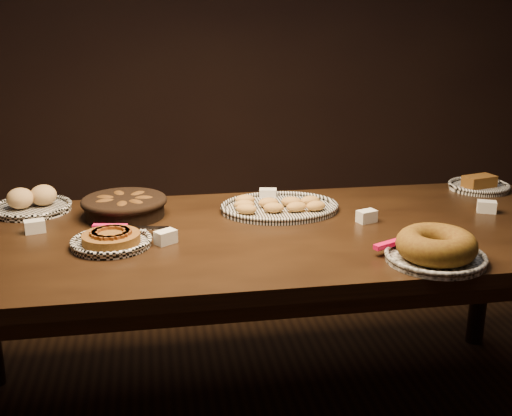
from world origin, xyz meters
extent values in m
plane|color=black|center=(0.00, 0.00, 0.00)|extent=(5.00, 5.00, 0.00)
cube|color=black|center=(0.00, 0.00, 0.72)|extent=(2.40, 1.00, 0.05)
cylinder|color=black|center=(1.08, 0.38, 0.35)|extent=(0.08, 0.08, 0.70)
torus|color=white|center=(-0.53, -0.07, 0.77)|extent=(0.27, 0.27, 0.02)
cylinder|color=#4F300F|center=(-0.53, -0.07, 0.78)|extent=(0.22, 0.22, 0.03)
cube|color=#56280E|center=(-0.48, -0.08, 0.80)|extent=(0.03, 0.07, 0.01)
cube|color=#56280E|center=(-0.49, -0.05, 0.80)|extent=(0.04, 0.07, 0.01)
cube|color=#56280E|center=(-0.50, -0.02, 0.80)|extent=(0.07, 0.05, 0.01)
cube|color=#56280E|center=(-0.53, -0.02, 0.80)|extent=(0.07, 0.02, 0.01)
cube|color=#56280E|center=(-0.56, -0.02, 0.80)|extent=(0.07, 0.05, 0.01)
cube|color=#56280E|center=(-0.58, -0.04, 0.80)|extent=(0.05, 0.07, 0.01)
cube|color=#56280E|center=(-0.59, -0.07, 0.80)|extent=(0.03, 0.07, 0.01)
cube|color=#56280E|center=(-0.58, -0.10, 0.80)|extent=(0.06, 0.06, 0.01)
cube|color=#56280E|center=(-0.55, -0.12, 0.80)|extent=(0.07, 0.04, 0.01)
cube|color=#56280E|center=(-0.52, -0.12, 0.80)|extent=(0.07, 0.04, 0.01)
cube|color=#56280E|center=(-0.50, -0.10, 0.80)|extent=(0.06, 0.06, 0.01)
cube|color=#FF0C54|center=(-0.54, 0.05, 0.78)|extent=(0.12, 0.05, 0.02)
cube|color=silver|center=(-0.42, 0.02, 0.78)|extent=(0.15, 0.06, 0.00)
torus|color=black|center=(0.10, 0.22, 0.77)|extent=(0.37, 0.37, 0.02)
ellipsoid|color=#9D652D|center=(-0.04, 0.16, 0.78)|extent=(0.09, 0.07, 0.04)
ellipsoid|color=#9D652D|center=(0.06, 0.16, 0.78)|extent=(0.09, 0.07, 0.04)
ellipsoid|color=#9D652D|center=(0.15, 0.16, 0.78)|extent=(0.09, 0.06, 0.04)
ellipsoid|color=#9D652D|center=(0.23, 0.16, 0.78)|extent=(0.09, 0.07, 0.04)
ellipsoid|color=#9D652D|center=(-0.04, 0.22, 0.78)|extent=(0.09, 0.06, 0.04)
ellipsoid|color=#9D652D|center=(0.05, 0.23, 0.78)|extent=(0.08, 0.06, 0.04)
ellipsoid|color=#9D652D|center=(0.15, 0.23, 0.78)|extent=(0.09, 0.07, 0.04)
ellipsoid|color=#9D652D|center=(0.22, 0.23, 0.78)|extent=(0.09, 0.06, 0.04)
ellipsoid|color=#9D652D|center=(-0.03, 0.29, 0.78)|extent=(0.08, 0.05, 0.04)
torus|color=black|center=(0.47, -0.38, 0.77)|extent=(0.32, 0.32, 0.02)
torus|color=brown|center=(0.47, -0.38, 0.81)|extent=(0.30, 0.30, 0.09)
cube|color=#FF0C54|center=(0.36, -0.28, 0.78)|extent=(0.12, 0.07, 0.02)
cube|color=silver|center=(0.47, -0.22, 0.78)|extent=(0.15, 0.09, 0.00)
cylinder|color=black|center=(-0.50, 0.25, 0.79)|extent=(0.32, 0.32, 0.07)
torus|color=black|center=(-0.50, 0.25, 0.81)|extent=(0.32, 0.32, 0.03)
ellipsoid|color=black|center=(-0.42, 0.24, 0.81)|extent=(0.10, 0.06, 0.04)
ellipsoid|color=black|center=(-0.45, 0.30, 0.81)|extent=(0.10, 0.11, 0.04)
ellipsoid|color=black|center=(-0.52, 0.32, 0.81)|extent=(0.08, 0.11, 0.04)
ellipsoid|color=black|center=(-0.57, 0.27, 0.81)|extent=(0.11, 0.08, 0.04)
ellipsoid|color=black|center=(-0.57, 0.22, 0.81)|extent=(0.11, 0.08, 0.04)
ellipsoid|color=black|center=(-0.50, 0.17, 0.81)|extent=(0.06, 0.10, 0.04)
ellipsoid|color=black|center=(-0.45, 0.19, 0.81)|extent=(0.10, 0.11, 0.04)
torus|color=white|center=(-0.86, 0.38, 0.77)|extent=(0.30, 0.30, 0.02)
ellipsoid|color=#A4884B|center=(-0.90, 0.38, 0.80)|extent=(0.10, 0.10, 0.08)
ellipsoid|color=#A4884B|center=(-0.82, 0.41, 0.80)|extent=(0.10, 0.10, 0.08)
torus|color=black|center=(1.02, 0.38, 0.77)|extent=(0.26, 0.26, 0.02)
cube|color=#4F300F|center=(1.02, 0.38, 0.79)|extent=(0.15, 0.11, 0.05)
cube|color=white|center=(-0.36, -0.07, 0.77)|extent=(0.08, 0.08, 0.04)
cube|color=white|center=(0.08, 0.38, 0.77)|extent=(0.08, 0.06, 0.04)
cube|color=white|center=(0.39, 0.03, 0.77)|extent=(0.08, 0.07, 0.04)
cube|color=white|center=(-0.81, 0.11, 0.77)|extent=(0.08, 0.06, 0.04)
cube|color=white|center=(0.89, 0.07, 0.77)|extent=(0.08, 0.07, 0.04)
camera|label=1|loc=(-0.39, -2.13, 1.51)|focal=45.00mm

